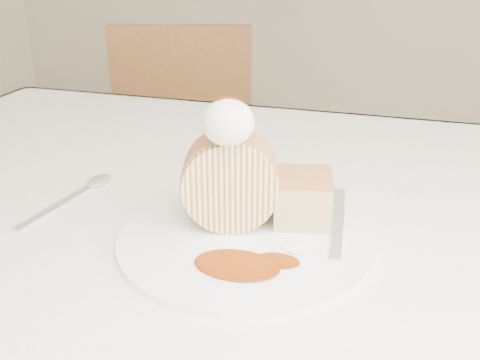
% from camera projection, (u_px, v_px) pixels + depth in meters
% --- Properties ---
extents(table, '(1.40, 0.90, 0.75)m').
position_uv_depth(table, '(240.00, 247.00, 0.80)').
color(table, white).
rests_on(table, ground).
extents(chair_far, '(0.51, 0.51, 0.87)m').
position_uv_depth(chair_far, '(187.00, 138.00, 1.75)').
color(chair_far, brown).
rests_on(chair_far, ground).
extents(plate, '(0.36, 0.36, 0.01)m').
position_uv_depth(plate, '(246.00, 237.00, 0.64)').
color(plate, white).
rests_on(plate, table).
extents(roulade_slice, '(0.13, 0.09, 0.11)m').
position_uv_depth(roulade_slice, '(230.00, 181.00, 0.64)').
color(roulade_slice, beige).
rests_on(roulade_slice, plate).
extents(cake_chunk, '(0.08, 0.07, 0.06)m').
position_uv_depth(cake_chunk, '(302.00, 201.00, 0.66)').
color(cake_chunk, '#C07E48').
rests_on(cake_chunk, plate).
extents(whipped_cream, '(0.06, 0.06, 0.05)m').
position_uv_depth(whipped_cream, '(228.00, 122.00, 0.59)').
color(whipped_cream, white).
rests_on(whipped_cream, roulade_slice).
extents(caramel_drizzle, '(0.03, 0.02, 0.01)m').
position_uv_depth(caramel_drizzle, '(226.00, 94.00, 0.58)').
color(caramel_drizzle, '#712904').
rests_on(caramel_drizzle, whipped_cream).
extents(caramel_pool, '(0.11, 0.08, 0.00)m').
position_uv_depth(caramel_pool, '(237.00, 265.00, 0.57)').
color(caramel_pool, '#712904').
rests_on(caramel_pool, plate).
extents(fork, '(0.04, 0.18, 0.00)m').
position_uv_depth(fork, '(338.00, 232.00, 0.64)').
color(fork, silver).
rests_on(fork, plate).
extents(spoon, '(0.05, 0.18, 0.00)m').
position_uv_depth(spoon, '(56.00, 207.00, 0.72)').
color(spoon, silver).
rests_on(spoon, table).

